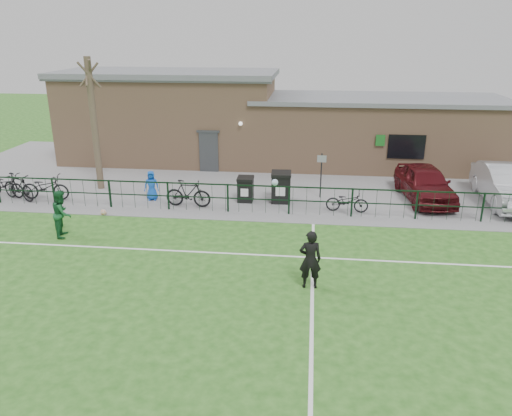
# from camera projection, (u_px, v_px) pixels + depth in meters

# --- Properties ---
(ground) EXTENTS (90.00, 90.00, 0.00)m
(ground) POSITION_uv_depth(u_px,v_px,m) (234.00, 320.00, 12.90)
(ground) COLOR #25591A
(ground) RESTS_ON ground
(paving_strip) EXTENTS (34.00, 13.00, 0.02)m
(paving_strip) POSITION_uv_depth(u_px,v_px,m) (275.00, 176.00, 25.52)
(paving_strip) COLOR slate
(paving_strip) RESTS_ON ground
(pitch_line_touch) EXTENTS (28.00, 0.10, 0.01)m
(pitch_line_touch) POSITION_uv_depth(u_px,v_px,m) (264.00, 215.00, 20.20)
(pitch_line_touch) COLOR white
(pitch_line_touch) RESTS_ON ground
(pitch_line_mid) EXTENTS (28.00, 0.10, 0.01)m
(pitch_line_mid) POSITION_uv_depth(u_px,v_px,m) (253.00, 255.00, 16.64)
(pitch_line_mid) COLOR white
(pitch_line_mid) RESTS_ON ground
(pitch_line_perp) EXTENTS (0.10, 16.00, 0.01)m
(pitch_line_perp) POSITION_uv_depth(u_px,v_px,m) (312.00, 325.00, 12.69)
(pitch_line_perp) COLOR white
(pitch_line_perp) RESTS_ON ground
(perimeter_fence) EXTENTS (28.00, 0.10, 1.20)m
(perimeter_fence) POSITION_uv_depth(u_px,v_px,m) (264.00, 199.00, 20.18)
(perimeter_fence) COLOR black
(perimeter_fence) RESTS_ON ground
(bare_tree) EXTENTS (0.30, 0.30, 6.00)m
(bare_tree) POSITION_uv_depth(u_px,v_px,m) (94.00, 125.00, 22.56)
(bare_tree) COLOR #4A3B2D
(bare_tree) RESTS_ON ground
(wheelie_bin_left) EXTENTS (0.67, 0.76, 0.99)m
(wheelie_bin_left) POSITION_uv_depth(u_px,v_px,m) (246.00, 190.00, 21.66)
(wheelie_bin_left) COLOR black
(wheelie_bin_left) RESTS_ON paving_strip
(wheelie_bin_right) EXTENTS (0.84, 0.95, 1.22)m
(wheelie_bin_right) POSITION_uv_depth(u_px,v_px,m) (281.00, 188.00, 21.56)
(wheelie_bin_right) COLOR black
(wheelie_bin_right) RESTS_ON paving_strip
(sign_post) EXTENTS (0.06, 0.06, 2.00)m
(sign_post) POSITION_uv_depth(u_px,v_px,m) (321.00, 175.00, 21.97)
(sign_post) COLOR black
(sign_post) RESTS_ON paving_strip
(car_maroon) EXTENTS (2.31, 4.66, 1.53)m
(car_maroon) POSITION_uv_depth(u_px,v_px,m) (425.00, 183.00, 21.71)
(car_maroon) COLOR #4A0D12
(car_maroon) RESTS_ON paving_strip
(car_silver) EXTENTS (1.85, 5.02, 1.64)m
(car_silver) POSITION_uv_depth(u_px,v_px,m) (506.00, 185.00, 21.22)
(car_silver) COLOR #9FA1A6
(car_silver) RESTS_ON paving_strip
(bicycle_a) EXTENTS (2.16, 1.25, 1.07)m
(bicycle_a) POSITION_uv_depth(u_px,v_px,m) (6.00, 185.00, 22.26)
(bicycle_a) COLOR black
(bicycle_a) RESTS_ON paving_strip
(bicycle_b) EXTENTS (2.04, 1.33, 1.19)m
(bicycle_b) POSITION_uv_depth(u_px,v_px,m) (18.00, 187.00, 21.73)
(bicycle_b) COLOR black
(bicycle_b) RESTS_ON paving_strip
(bicycle_c) EXTENTS (2.13, 0.80, 1.11)m
(bicycle_c) POSITION_uv_depth(u_px,v_px,m) (45.00, 187.00, 21.83)
(bicycle_c) COLOR black
(bicycle_c) RESTS_ON paving_strip
(bicycle_d) EXTENTS (1.96, 0.65, 1.16)m
(bicycle_d) POSITION_uv_depth(u_px,v_px,m) (188.00, 193.00, 20.92)
(bicycle_d) COLOR black
(bicycle_d) RESTS_ON paving_strip
(bicycle_e) EXTENTS (1.75, 0.71, 0.90)m
(bicycle_e) POSITION_uv_depth(u_px,v_px,m) (347.00, 201.00, 20.37)
(bicycle_e) COLOR black
(bicycle_e) RESTS_ON paving_strip
(spectator_child) EXTENTS (0.70, 0.52, 1.30)m
(spectator_child) POSITION_uv_depth(u_px,v_px,m) (152.00, 185.00, 21.75)
(spectator_child) COLOR blue
(spectator_child) RESTS_ON paving_strip
(goalkeeper_kick) EXTENTS (1.70, 3.17, 2.41)m
(goalkeeper_kick) POSITION_uv_depth(u_px,v_px,m) (309.00, 258.00, 14.31)
(goalkeeper_kick) COLOR black
(goalkeeper_kick) RESTS_ON ground
(outfield_player) EXTENTS (0.84, 0.97, 1.72)m
(outfield_player) POSITION_uv_depth(u_px,v_px,m) (62.00, 213.00, 17.90)
(outfield_player) COLOR #18552B
(outfield_player) RESTS_ON ground
(ball_ground) EXTENTS (0.24, 0.24, 0.24)m
(ball_ground) POSITION_uv_depth(u_px,v_px,m) (104.00, 212.00, 20.15)
(ball_ground) COLOR silver
(ball_ground) RESTS_ON ground
(clubhouse) EXTENTS (24.25, 5.40, 4.96)m
(clubhouse) POSITION_uv_depth(u_px,v_px,m) (264.00, 122.00, 27.68)
(clubhouse) COLOR tan
(clubhouse) RESTS_ON ground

